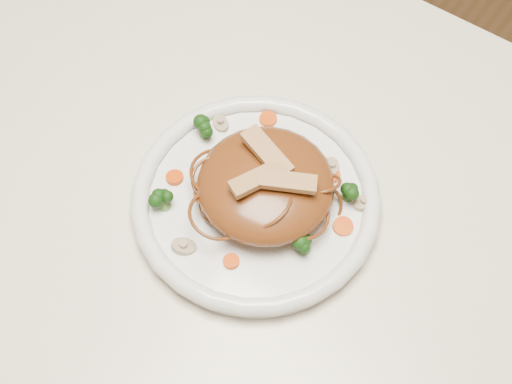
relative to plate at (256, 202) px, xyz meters
The scene contains 20 objects.
ground 0.76m from the plate, 145.59° to the right, with size 4.00×4.00×0.00m, color #55391D.
table 0.11m from the plate, 145.59° to the right, with size 1.20×0.80×0.75m.
plate is the anchor object (origin of this frame).
noodle_mound 0.04m from the plate, 46.53° to the left, with size 0.15×0.15×0.05m, color #5C2D11.
chicken_a 0.08m from the plate, 12.22° to the left, with size 0.06×0.02×0.01m, color tan.
chicken_b 0.07m from the plate, 97.13° to the left, with size 0.07×0.02×0.01m, color tan.
chicken_c 0.07m from the plate, 44.01° to the right, with size 0.06×0.02×0.01m, color tan.
broccoli_0 0.10m from the plate, 36.61° to the left, with size 0.03×0.03×0.03m, color #0F3B0C, non-canonical shape.
broccoli_1 0.11m from the plate, 160.36° to the left, with size 0.03×0.03×0.03m, color #0F3B0C, non-canonical shape.
broccoli_2 0.10m from the plate, 138.36° to the right, with size 0.03×0.03×0.03m, color #0F3B0C, non-canonical shape.
broccoli_3 0.08m from the plate, 14.91° to the right, with size 0.03×0.03×0.03m, color #0F3B0C, non-canonical shape.
carrot_0 0.09m from the plate, 53.68° to the left, with size 0.02×0.02×0.01m, color #DA4407.
carrot_1 0.10m from the plate, 160.01° to the right, with size 0.02×0.02×0.01m, color #DA4407.
carrot_2 0.10m from the plate, 14.64° to the left, with size 0.02×0.02×0.01m, color #DA4407.
carrot_3 0.11m from the plate, 117.98° to the left, with size 0.02×0.02×0.01m, color #DA4407.
carrot_4 0.08m from the plate, 72.98° to the right, with size 0.02×0.02×0.01m, color #DA4407.
mushroom_0 0.10m from the plate, 106.21° to the right, with size 0.03×0.03×0.01m, color #C6B395.
mushroom_1 0.12m from the plate, 32.09° to the left, with size 0.02×0.02×0.01m, color #C6B395.
mushroom_2 0.11m from the plate, 148.28° to the left, with size 0.02×0.02×0.01m, color #C6B395.
mushroom_3 0.10m from the plate, 60.13° to the left, with size 0.02×0.02×0.01m, color #C6B395.
Camera 1 is at (0.22, -0.29, 1.41)m, focal length 47.01 mm.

